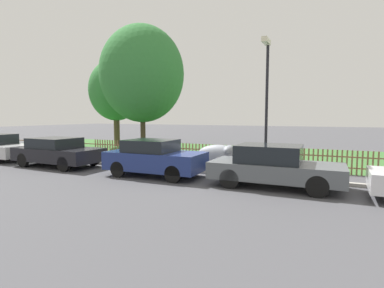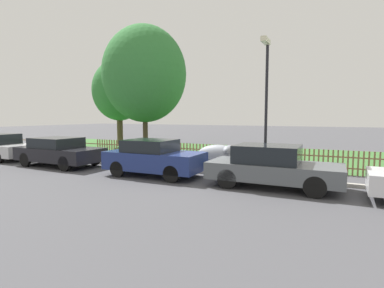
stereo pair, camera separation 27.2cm
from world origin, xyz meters
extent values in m
plane|color=#4C4C51|center=(0.00, 0.00, 0.00)|extent=(120.00, 120.00, 0.00)
cube|color=#B2ADA3|center=(0.00, 0.10, 0.06)|extent=(36.78, 0.20, 0.12)
cube|color=#3D7033|center=(0.00, 6.93, 0.01)|extent=(36.78, 9.39, 0.01)
cube|color=olive|center=(0.00, 2.26, 0.27)|extent=(36.78, 0.03, 0.05)
cube|color=olive|center=(0.00, 2.26, 0.70)|extent=(36.78, 0.03, 0.05)
cube|color=olive|center=(-6.95, 2.23, 0.49)|extent=(0.06, 0.03, 0.98)
cube|color=olive|center=(-6.77, 2.23, 0.49)|extent=(0.06, 0.03, 0.98)
cube|color=olive|center=(-6.60, 2.23, 0.49)|extent=(0.06, 0.03, 0.98)
cube|color=olive|center=(-6.42, 2.23, 0.49)|extent=(0.06, 0.03, 0.98)
cube|color=olive|center=(-6.25, 2.23, 0.49)|extent=(0.06, 0.03, 0.98)
cube|color=olive|center=(-6.07, 2.23, 0.49)|extent=(0.06, 0.03, 0.98)
cube|color=olive|center=(-5.89, 2.23, 0.49)|extent=(0.06, 0.03, 0.98)
cube|color=olive|center=(-5.72, 2.23, 0.49)|extent=(0.06, 0.03, 0.98)
cube|color=olive|center=(-5.54, 2.23, 0.49)|extent=(0.06, 0.03, 0.98)
cube|color=olive|center=(-5.37, 2.23, 0.49)|extent=(0.06, 0.03, 0.98)
cube|color=olive|center=(-5.19, 2.23, 0.49)|extent=(0.06, 0.03, 0.98)
cube|color=olive|center=(-5.01, 2.23, 0.49)|extent=(0.06, 0.03, 0.98)
cube|color=olive|center=(-4.84, 2.23, 0.49)|extent=(0.06, 0.03, 0.98)
cube|color=olive|center=(-4.66, 2.23, 0.49)|extent=(0.06, 0.03, 0.98)
cube|color=olive|center=(-4.49, 2.23, 0.49)|extent=(0.06, 0.03, 0.98)
cube|color=olive|center=(-4.31, 2.23, 0.49)|extent=(0.06, 0.03, 0.98)
cube|color=olive|center=(-4.13, 2.23, 0.49)|extent=(0.06, 0.03, 0.98)
cube|color=olive|center=(-3.96, 2.23, 0.49)|extent=(0.06, 0.03, 0.98)
cube|color=olive|center=(-3.78, 2.23, 0.49)|extent=(0.06, 0.03, 0.98)
cube|color=olive|center=(-3.61, 2.23, 0.49)|extent=(0.06, 0.03, 0.98)
cube|color=olive|center=(-3.43, 2.23, 0.49)|extent=(0.06, 0.03, 0.98)
cube|color=olive|center=(-3.25, 2.23, 0.49)|extent=(0.06, 0.03, 0.98)
cube|color=olive|center=(-3.08, 2.23, 0.49)|extent=(0.06, 0.03, 0.98)
cube|color=olive|center=(-2.90, 2.23, 0.49)|extent=(0.06, 0.03, 0.98)
cube|color=olive|center=(-2.73, 2.23, 0.49)|extent=(0.06, 0.03, 0.98)
cube|color=olive|center=(-2.55, 2.23, 0.49)|extent=(0.06, 0.03, 0.98)
cube|color=olive|center=(-2.38, 2.23, 0.49)|extent=(0.06, 0.03, 0.98)
cube|color=olive|center=(-2.20, 2.23, 0.49)|extent=(0.06, 0.03, 0.98)
cube|color=olive|center=(-2.02, 2.23, 0.49)|extent=(0.06, 0.03, 0.98)
cube|color=olive|center=(-1.85, 2.23, 0.49)|extent=(0.06, 0.03, 0.98)
cube|color=olive|center=(-1.67, 2.23, 0.49)|extent=(0.06, 0.03, 0.98)
cube|color=olive|center=(-1.50, 2.23, 0.49)|extent=(0.06, 0.03, 0.98)
cube|color=olive|center=(-1.32, 2.23, 0.49)|extent=(0.06, 0.03, 0.98)
cube|color=olive|center=(-1.14, 2.23, 0.49)|extent=(0.06, 0.03, 0.98)
cube|color=olive|center=(-0.97, 2.23, 0.49)|extent=(0.06, 0.03, 0.98)
cube|color=olive|center=(-0.79, 2.23, 0.49)|extent=(0.06, 0.03, 0.98)
cube|color=olive|center=(-0.62, 2.23, 0.49)|extent=(0.06, 0.03, 0.98)
cube|color=olive|center=(-0.44, 2.23, 0.49)|extent=(0.06, 0.03, 0.98)
cube|color=olive|center=(-0.26, 2.23, 0.49)|extent=(0.06, 0.03, 0.98)
cube|color=olive|center=(-0.09, 2.23, 0.49)|extent=(0.06, 0.03, 0.98)
cube|color=olive|center=(0.09, 2.23, 0.49)|extent=(0.06, 0.03, 0.98)
cube|color=olive|center=(0.26, 2.23, 0.49)|extent=(0.06, 0.03, 0.98)
cube|color=olive|center=(0.44, 2.23, 0.49)|extent=(0.06, 0.03, 0.98)
cube|color=olive|center=(0.62, 2.23, 0.49)|extent=(0.06, 0.03, 0.98)
cube|color=olive|center=(0.79, 2.23, 0.49)|extent=(0.06, 0.03, 0.98)
cube|color=olive|center=(0.97, 2.23, 0.49)|extent=(0.06, 0.03, 0.98)
cube|color=olive|center=(1.14, 2.23, 0.49)|extent=(0.06, 0.03, 0.98)
cube|color=olive|center=(1.32, 2.23, 0.49)|extent=(0.06, 0.03, 0.98)
cube|color=olive|center=(1.50, 2.23, 0.49)|extent=(0.06, 0.03, 0.98)
cube|color=olive|center=(1.67, 2.23, 0.49)|extent=(0.06, 0.03, 0.98)
cube|color=olive|center=(1.85, 2.23, 0.49)|extent=(0.06, 0.03, 0.98)
cube|color=olive|center=(2.02, 2.23, 0.49)|extent=(0.06, 0.03, 0.98)
cube|color=olive|center=(2.20, 2.23, 0.49)|extent=(0.06, 0.03, 0.98)
cube|color=olive|center=(2.38, 2.23, 0.49)|extent=(0.06, 0.03, 0.98)
cube|color=olive|center=(2.55, 2.23, 0.49)|extent=(0.06, 0.03, 0.98)
cube|color=olive|center=(2.73, 2.23, 0.49)|extent=(0.06, 0.03, 0.98)
cube|color=olive|center=(2.90, 2.23, 0.49)|extent=(0.06, 0.03, 0.98)
cube|color=olive|center=(3.08, 2.23, 0.49)|extent=(0.06, 0.03, 0.98)
cube|color=olive|center=(3.25, 2.23, 0.49)|extent=(0.06, 0.03, 0.98)
cube|color=olive|center=(3.43, 2.23, 0.49)|extent=(0.06, 0.03, 0.98)
cube|color=olive|center=(3.61, 2.23, 0.49)|extent=(0.06, 0.03, 0.98)
cube|color=olive|center=(3.78, 2.23, 0.49)|extent=(0.06, 0.03, 0.98)
cube|color=olive|center=(3.96, 2.23, 0.49)|extent=(0.06, 0.03, 0.98)
cube|color=olive|center=(4.13, 2.23, 0.49)|extent=(0.06, 0.03, 0.98)
cube|color=olive|center=(4.31, 2.23, 0.49)|extent=(0.06, 0.03, 0.98)
cube|color=olive|center=(4.49, 2.23, 0.49)|extent=(0.06, 0.03, 0.98)
cube|color=olive|center=(4.66, 2.23, 0.49)|extent=(0.06, 0.03, 0.98)
cube|color=olive|center=(4.84, 2.23, 0.49)|extent=(0.06, 0.03, 0.98)
cube|color=olive|center=(5.01, 2.23, 0.49)|extent=(0.06, 0.03, 0.98)
cube|color=olive|center=(5.19, 2.23, 0.49)|extent=(0.06, 0.03, 0.98)
cube|color=olive|center=(5.37, 2.23, 0.49)|extent=(0.06, 0.03, 0.98)
cube|color=olive|center=(5.54, 2.23, 0.49)|extent=(0.06, 0.03, 0.98)
cube|color=olive|center=(5.72, 2.23, 0.49)|extent=(0.06, 0.03, 0.98)
cube|color=olive|center=(5.89, 2.23, 0.49)|extent=(0.06, 0.03, 0.98)
cube|color=olive|center=(6.07, 2.23, 0.49)|extent=(0.06, 0.03, 0.98)
cube|color=olive|center=(6.25, 2.23, 0.49)|extent=(0.06, 0.03, 0.98)
cube|color=olive|center=(6.42, 2.23, 0.49)|extent=(0.06, 0.03, 0.98)
cube|color=olive|center=(6.60, 2.23, 0.49)|extent=(0.06, 0.03, 0.98)
cube|color=olive|center=(6.77, 2.23, 0.49)|extent=(0.06, 0.03, 0.98)
cube|color=olive|center=(6.95, 2.23, 0.49)|extent=(0.06, 0.03, 0.98)
cylinder|color=black|center=(-9.44, -0.22, 0.28)|extent=(0.56, 0.15, 0.56)
cube|color=black|center=(-5.97, -1.18, 0.57)|extent=(4.14, 1.88, 0.59)
cube|color=black|center=(-6.18, -1.18, 1.09)|extent=(1.99, 1.67, 0.45)
cylinder|color=black|center=(-4.68, -0.35, 0.32)|extent=(0.64, 0.15, 0.64)
cylinder|color=black|center=(-4.70, -2.04, 0.32)|extent=(0.64, 0.15, 0.64)
cylinder|color=black|center=(-7.24, -0.32, 0.32)|extent=(0.64, 0.15, 0.64)
cylinder|color=black|center=(-7.26, -2.02, 0.32)|extent=(0.64, 0.15, 0.64)
cube|color=navy|center=(-0.78, -1.18, 0.60)|extent=(3.79, 1.79, 0.68)
cube|color=black|center=(-0.97, -1.19, 1.17)|extent=(1.83, 1.58, 0.46)
cylinder|color=black|center=(0.37, -0.37, 0.31)|extent=(0.61, 0.15, 0.61)
cylinder|color=black|center=(0.40, -1.95, 0.31)|extent=(0.61, 0.15, 0.61)
cylinder|color=black|center=(-1.96, -0.42, 0.31)|extent=(0.61, 0.15, 0.61)
cylinder|color=black|center=(-1.93, -2.00, 0.31)|extent=(0.61, 0.15, 0.61)
cube|color=#51565B|center=(3.70, -1.05, 0.54)|extent=(4.18, 1.85, 0.54)
cube|color=black|center=(3.49, -1.05, 1.09)|extent=(2.02, 1.64, 0.57)
cylinder|color=black|center=(4.97, -0.21, 0.32)|extent=(0.64, 0.15, 0.64)
cylinder|color=black|center=(5.00, -1.86, 0.32)|extent=(0.64, 0.15, 0.64)
cylinder|color=black|center=(2.40, -0.24, 0.32)|extent=(0.64, 0.15, 0.64)
cylinder|color=black|center=(2.42, -1.89, 0.32)|extent=(0.64, 0.15, 0.64)
cylinder|color=black|center=(1.72, 1.01, 0.30)|extent=(0.60, 0.14, 0.59)
cylinder|color=black|center=(0.31, 0.92, 0.30)|extent=(0.60, 0.14, 0.59)
ellipsoid|color=gray|center=(1.02, 0.96, 0.66)|extent=(1.91, 0.81, 0.87)
ellipsoid|color=gray|center=(1.46, 0.99, 0.90)|extent=(0.48, 0.89, 0.40)
cylinder|color=brown|center=(-9.67, 7.48, 1.50)|extent=(0.44, 0.44, 3.00)
ellipsoid|color=#337A38|center=(-9.67, 7.48, 4.27)|extent=(4.02, 4.02, 4.62)
cylinder|color=#473828|center=(-5.95, 5.57, 1.65)|extent=(0.33, 0.33, 3.30)
ellipsoid|color=#337A38|center=(-5.95, 5.57, 5.01)|extent=(5.41, 5.41, 6.23)
cylinder|color=black|center=(3.00, 0.80, 2.47)|extent=(0.11, 0.11, 4.94)
cube|color=beige|center=(3.00, 0.45, 5.04)|extent=(0.20, 0.76, 0.18)
camera|label=1|loc=(5.31, -10.87, 2.30)|focal=28.00mm
camera|label=2|loc=(5.55, -10.76, 2.30)|focal=28.00mm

